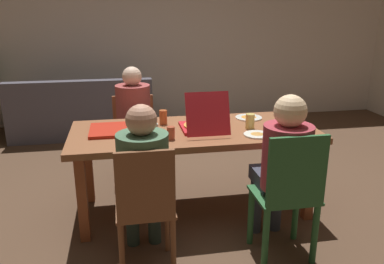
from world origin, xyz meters
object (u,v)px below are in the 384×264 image
Objects in this scene: chair_1 at (145,206)px; person_0 at (283,160)px; plate_1 at (284,124)px; plate_2 at (249,117)px; chair_2 at (134,134)px; drinking_glass_0 at (154,131)px; drinking_glass_3 at (250,121)px; plate_0 at (257,134)px; drinking_glass_2 at (171,133)px; person_2 at (134,115)px; dining_table at (194,138)px; pizza_box_0 at (114,130)px; person_1 at (143,172)px; couch at (83,114)px; drinking_glass_1 at (163,117)px; pizza_box_1 at (203,125)px; chair_0 at (289,195)px.

person_0 is at bearing 7.98° from chair_1.
plate_2 is at bearing 130.86° from plate_1.
person_0 is 1.89m from chair_2.
drinking_glass_3 reaches higher than drinking_glass_0.
chair_1 is 4.30× the size of plate_0.
chair_2 is 8.35× the size of drinking_glass_2.
drinking_glass_2 is (-0.71, 0.02, 0.04)m from plate_0.
dining_table is at bearing -56.61° from person_2.
chair_2 is 0.88m from pizza_box_0.
drinking_glass_2 reaches higher than plate_2.
person_1 reaches higher than drinking_glass_2.
person_0 is at bearing -33.38° from pizza_box_0.
drinking_glass_0 is 0.06× the size of couch.
drinking_glass_2 is at bearing -33.86° from pizza_box_0.
pizza_box_1 is at bearing -37.95° from drinking_glass_1.
person_1 is (-1.00, 0.14, 0.19)m from chair_0.
plate_0 is at bearing -4.00° from drinking_glass_0.
person_0 reaches higher than drinking_glass_3.
plate_0 is (1.16, -0.33, -0.00)m from pizza_box_0.
person_0 is at bearing -85.55° from plate_0.
plate_1 is (0.81, -0.02, 0.09)m from dining_table.
plate_2 is at bearing -29.95° from chair_2.
person_0 is 1.77m from person_2.
plate_1 is 0.11× the size of couch.
pizza_box_0 is at bearing 146.14° from drinking_glass_2.
chair_1 is 1.03m from pizza_box_1.
person_0 is at bearing -30.72° from drinking_glass_0.
chair_1 is 0.49× the size of couch.
dining_table is 0.89m from person_2.
pizza_box_0 is 1.80× the size of plate_1.
chair_1 is 0.73m from drinking_glass_2.
person_0 reaches higher than person_2.
person_0 is 0.76m from plate_1.
pizza_box_1 is 0.39m from drinking_glass_1.
person_1 reaches higher than plate_0.
chair_1 is 1.16m from plate_0.
plate_0 is 0.88× the size of plate_2.
drinking_glass_0 is at bearing -154.08° from plate_2.
plate_2 is (0.06, 0.97, 0.05)m from person_0.
pizza_box_1 reaches higher than chair_2.
chair_0 is 4.39× the size of plate_1.
plate_2 is at bearing 25.92° from drinking_glass_0.
drinking_glass_1 is at bearing 147.28° from plate_0.
plate_1 is at bearing 35.43° from plate_0.
dining_table is 0.63m from plate_2.
person_2 is (0.00, -0.13, 0.24)m from chair_2.
chair_2 is at bearing 76.45° from pizza_box_0.
person_0 is 9.60× the size of drinking_glass_0.
drinking_glass_0 reaches higher than plate_0.
chair_0 is at bearing -8.12° from person_1.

